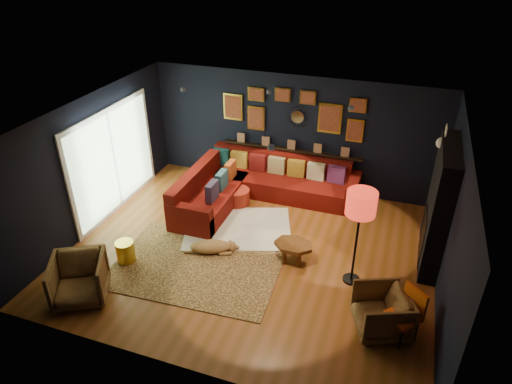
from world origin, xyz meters
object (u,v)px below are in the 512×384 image
(sectional, at_px, (253,186))
(dog, at_px, (210,245))
(coffee_table, at_px, (294,247))
(armchair_right, at_px, (382,310))
(armchair_left, at_px, (79,278))
(gold_stool, at_px, (126,252))
(floor_lamp, at_px, (361,207))
(orange_chair, at_px, (408,310))
(pouf, at_px, (238,196))

(sectional, height_order, dog, sectional)
(coffee_table, height_order, armchair_right, armchair_right)
(armchair_left, distance_m, gold_stool, 1.08)
(coffee_table, relative_size, floor_lamp, 0.42)
(coffee_table, xyz_separation_m, dog, (-1.51, -0.26, -0.14))
(coffee_table, height_order, floor_lamp, floor_lamp)
(gold_stool, distance_m, dog, 1.52)
(armchair_right, bearing_deg, gold_stool, -114.22)
(gold_stool, bearing_deg, dog, 28.70)
(dog, bearing_deg, gold_stool, -172.82)
(sectional, relative_size, orange_chair, 3.96)
(sectional, xyz_separation_m, floor_lamp, (2.50, -1.99, 1.15))
(coffee_table, bearing_deg, sectional, 128.05)
(armchair_right, xyz_separation_m, floor_lamp, (-0.56, 0.97, 1.09))
(pouf, bearing_deg, armchair_left, -110.55)
(pouf, bearing_deg, floor_lamp, -31.70)
(orange_chair, height_order, dog, orange_chair)
(sectional, relative_size, pouf, 6.69)
(sectional, xyz_separation_m, coffee_table, (1.42, -1.81, -0.01))
(sectional, distance_m, dog, 2.08)
(gold_stool, bearing_deg, floor_lamp, 11.73)
(floor_lamp, xyz_separation_m, dog, (-2.59, -0.08, -1.29))
(armchair_left, bearing_deg, floor_lamp, -4.02)
(pouf, height_order, floor_lamp, floor_lamp)
(armchair_right, distance_m, orange_chair, 0.37)
(coffee_table, xyz_separation_m, gold_stool, (-2.84, -0.99, -0.11))
(armchair_right, bearing_deg, floor_lamp, -171.99)
(armchair_right, distance_m, gold_stool, 4.49)
(pouf, relative_size, orange_chair, 0.59)
(pouf, distance_m, armchair_left, 3.80)
(sectional, bearing_deg, armchair_left, -112.02)
(armchair_right, bearing_deg, orange_chair, 64.28)
(dog, bearing_deg, armchair_right, -37.19)
(sectional, xyz_separation_m, dog, (-0.09, -2.08, -0.14))
(floor_lamp, bearing_deg, dog, -178.15)
(pouf, distance_m, armchair_right, 4.23)
(armchair_left, bearing_deg, gold_stool, 53.69)
(sectional, xyz_separation_m, orange_chair, (3.41, -2.98, 0.18))
(armchair_left, distance_m, armchair_right, 4.71)
(coffee_table, height_order, pouf, coffee_table)
(coffee_table, height_order, dog, coffee_table)
(pouf, distance_m, floor_lamp, 3.45)
(dog, bearing_deg, floor_lamp, -19.68)
(dog, bearing_deg, armchair_left, -151.16)
(armchair_right, bearing_deg, coffee_table, -147.16)
(coffee_table, bearing_deg, floor_lamp, -9.47)
(gold_stool, bearing_deg, armchair_right, -1.95)
(floor_lamp, bearing_deg, gold_stool, -168.27)
(gold_stool, relative_size, orange_chair, 0.48)
(gold_stool, xyz_separation_m, orange_chair, (4.83, -0.17, 0.30))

